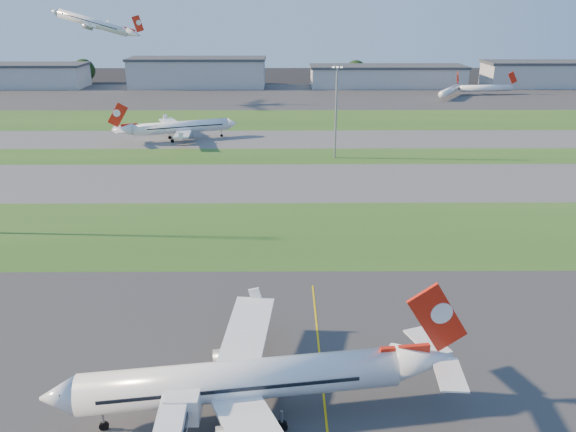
{
  "coord_description": "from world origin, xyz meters",
  "views": [
    {
      "loc": [
        0.65,
        -48.18,
        41.36
      ],
      "look_at": [
        1.22,
        42.54,
        7.0
      ],
      "focal_mm": 35.0,
      "sensor_mm": 36.0,
      "label": 1
    }
  ],
  "objects_px": {
    "mini_jet_near": "(450,91)",
    "airliner_taxiing": "(180,127)",
    "light_mast_centre": "(336,106)",
    "mini_jet_far": "(486,88)",
    "airliner_parked": "(245,381)"
  },
  "relations": [
    {
      "from": "mini_jet_near",
      "to": "mini_jet_far",
      "type": "xyz_separation_m",
      "value": [
        20.19,
        8.79,
        0.0
      ]
    },
    {
      "from": "mini_jet_far",
      "to": "light_mast_centre",
      "type": "relative_size",
      "value": 1.11
    },
    {
      "from": "mini_jet_far",
      "to": "airliner_parked",
      "type": "bearing_deg",
      "value": -121.23
    },
    {
      "from": "airliner_parked",
      "to": "light_mast_centre",
      "type": "bearing_deg",
      "value": 72.17
    },
    {
      "from": "airliner_taxiing",
      "to": "light_mast_centre",
      "type": "bearing_deg",
      "value": 134.79
    },
    {
      "from": "mini_jet_near",
      "to": "mini_jet_far",
      "type": "height_order",
      "value": "same"
    },
    {
      "from": "mini_jet_far",
      "to": "airliner_taxiing",
      "type": "bearing_deg",
      "value": -150.83
    },
    {
      "from": "mini_jet_far",
      "to": "light_mast_centre",
      "type": "xyz_separation_m",
      "value": [
        -83.42,
        -118.82,
        11.53
      ]
    },
    {
      "from": "airliner_taxiing",
      "to": "mini_jet_far",
      "type": "bearing_deg",
      "value": -163.6
    },
    {
      "from": "airliner_taxiing",
      "to": "mini_jet_near",
      "type": "distance_m",
      "value": 141.31
    },
    {
      "from": "mini_jet_near",
      "to": "light_mast_centre",
      "type": "xyz_separation_m",
      "value": [
        -63.23,
        -110.04,
        11.53
      ]
    },
    {
      "from": "mini_jet_near",
      "to": "airliner_taxiing",
      "type": "bearing_deg",
      "value": 158.62
    },
    {
      "from": "airliner_parked",
      "to": "mini_jet_far",
      "type": "height_order",
      "value": "airliner_parked"
    },
    {
      "from": "airliner_taxiing",
      "to": "mini_jet_near",
      "type": "bearing_deg",
      "value": -161.65
    },
    {
      "from": "airliner_taxiing",
      "to": "light_mast_centre",
      "type": "height_order",
      "value": "light_mast_centre"
    }
  ]
}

